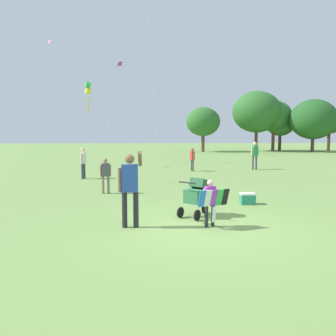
# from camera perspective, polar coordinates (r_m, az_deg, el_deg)

# --- Properties ---
(ground_plane) EXTENTS (120.00, 120.00, 0.00)m
(ground_plane) POSITION_cam_1_polar(r_m,az_deg,el_deg) (8.30, 5.35, -9.77)
(ground_plane) COLOR #75994C
(treeline_distant) EXTENTS (18.89, 6.62, 6.82)m
(treeline_distant) POSITION_cam_1_polar(r_m,az_deg,el_deg) (41.77, 17.20, 7.92)
(treeline_distant) COLOR brown
(treeline_distant) RESTS_ON ground
(child_with_butterfly_kite) EXTENTS (0.77, 0.48, 1.12)m
(child_with_butterfly_kite) POSITION_cam_1_polar(r_m,az_deg,el_deg) (8.29, 6.95, -5.07)
(child_with_butterfly_kite) COLOR #232328
(child_with_butterfly_kite) RESTS_ON ground
(person_adult_flyer) EXTENTS (0.56, 0.52, 1.81)m
(person_adult_flyer) POSITION_cam_1_polar(r_m,az_deg,el_deg) (8.19, -6.22, -2.53)
(person_adult_flyer) COLOR #232328
(person_adult_flyer) RESTS_ON ground
(stroller) EXTENTS (0.92, 1.02, 1.03)m
(stroller) POSITION_cam_1_polar(r_m,az_deg,el_deg) (9.32, 4.78, -4.20)
(stroller) COLOR black
(stroller) RESTS_ON ground
(kite_green_novelty) EXTENTS (1.86, 3.64, 4.38)m
(kite_green_novelty) POSITION_cam_1_polar(r_m,az_deg,el_deg) (15.73, -12.88, 12.37)
(kite_green_novelty) COLOR green
(kite_green_novelty) RESTS_ON ground
(person_red_shirt) EXTENTS (0.25, 0.41, 1.31)m
(person_red_shirt) POSITION_cam_1_polar(r_m,az_deg,el_deg) (19.89, 3.99, 1.71)
(person_red_shirt) COLOR #4C4C51
(person_red_shirt) RESTS_ON ground
(person_sitting_far) EXTENTS (0.40, 0.25, 1.29)m
(person_sitting_far) POSITION_cam_1_polar(r_m,az_deg,el_deg) (12.87, -10.16, -0.77)
(person_sitting_far) COLOR #7F705B
(person_sitting_far) RESTS_ON ground
(person_kid_running) EXTENTS (0.49, 0.34, 1.63)m
(person_kid_running) POSITION_cam_1_polar(r_m,az_deg,el_deg) (21.38, 13.97, 2.34)
(person_kid_running) COLOR #4C4C51
(person_kid_running) RESTS_ON ground
(person_back_turned) EXTENTS (0.26, 0.47, 1.48)m
(person_back_turned) POSITION_cam_1_polar(r_m,az_deg,el_deg) (17.11, -13.69, 1.19)
(person_back_turned) COLOR #33384C
(person_back_turned) RESTS_ON ground
(cooler_box) EXTENTS (0.45, 0.33, 0.35)m
(cooler_box) POSITION_cam_1_polar(r_m,az_deg,el_deg) (11.16, 12.84, -4.88)
(cooler_box) COLOR #288466
(cooler_box) RESTS_ON ground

